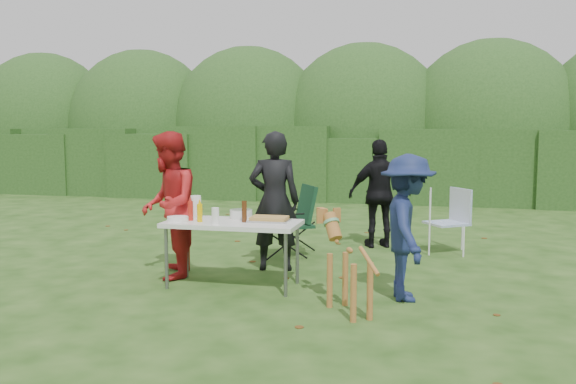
% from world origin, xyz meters
% --- Properties ---
extents(ground, '(80.00, 80.00, 0.00)m').
position_xyz_m(ground, '(0.00, 0.00, 0.00)').
color(ground, '#1E4211').
extents(hedge_row, '(22.00, 1.40, 1.70)m').
position_xyz_m(hedge_row, '(0.00, 8.00, 0.85)').
color(hedge_row, '#23471C').
rests_on(hedge_row, ground).
extents(shrub_backdrop, '(20.00, 2.60, 3.20)m').
position_xyz_m(shrub_backdrop, '(0.00, 9.60, 1.60)').
color(shrub_backdrop, '#3D6628').
rests_on(shrub_backdrop, ground).
extents(folding_table, '(1.50, 0.70, 0.74)m').
position_xyz_m(folding_table, '(-0.32, -0.20, 0.69)').
color(folding_table, silver).
rests_on(folding_table, ground).
extents(person_cook, '(0.70, 0.53, 1.74)m').
position_xyz_m(person_cook, '(-0.08, 0.69, 0.87)').
color(person_cook, black).
rests_on(person_cook, ground).
extents(person_red_jacket, '(0.90, 1.02, 1.74)m').
position_xyz_m(person_red_jacket, '(-1.19, 0.01, 0.87)').
color(person_red_jacket, red).
rests_on(person_red_jacket, ground).
extents(person_black_puffy, '(1.02, 0.71, 1.61)m').
position_xyz_m(person_black_puffy, '(1.08, 2.45, 0.80)').
color(person_black_puffy, black).
rests_on(person_black_puffy, ground).
extents(child, '(0.73, 1.07, 1.52)m').
position_xyz_m(child, '(1.60, -0.27, 0.76)').
color(child, navy).
rests_on(child, ground).
extents(dog, '(0.90, 1.04, 0.94)m').
position_xyz_m(dog, '(1.09, -0.90, 0.47)').
color(dog, '#A46830').
rests_on(dog, ground).
extents(camping_chair, '(0.86, 0.86, 1.00)m').
position_xyz_m(camping_chair, '(-0.06, 1.49, 0.50)').
color(camping_chair, '#143922').
rests_on(camping_chair, ground).
extents(lawn_chair, '(0.76, 0.76, 0.93)m').
position_xyz_m(lawn_chair, '(2.04, 2.27, 0.46)').
color(lawn_chair, '#456BAD').
rests_on(lawn_chair, ground).
extents(food_tray, '(0.45, 0.30, 0.02)m').
position_xyz_m(food_tray, '(0.08, -0.11, 0.75)').
color(food_tray, '#B7B7BA').
rests_on(food_tray, folding_table).
extents(focaccia_bread, '(0.40, 0.26, 0.04)m').
position_xyz_m(focaccia_bread, '(0.08, -0.11, 0.78)').
color(focaccia_bread, '#BC8E46').
rests_on(focaccia_bread, food_tray).
extents(mustard_bottle, '(0.06, 0.06, 0.20)m').
position_xyz_m(mustard_bottle, '(-0.67, -0.32, 0.84)').
color(mustard_bottle, '#E3B401').
rests_on(mustard_bottle, folding_table).
extents(ketchup_bottle, '(0.06, 0.06, 0.22)m').
position_xyz_m(ketchup_bottle, '(-0.81, -0.25, 0.85)').
color(ketchup_bottle, '#B01E16').
rests_on(ketchup_bottle, folding_table).
extents(beer_bottle, '(0.06, 0.06, 0.24)m').
position_xyz_m(beer_bottle, '(-0.18, -0.22, 0.86)').
color(beer_bottle, '#47230F').
rests_on(beer_bottle, folding_table).
extents(paper_towel_roll, '(0.12, 0.12, 0.26)m').
position_xyz_m(paper_towel_roll, '(-0.82, -0.06, 0.87)').
color(paper_towel_roll, white).
rests_on(paper_towel_roll, folding_table).
extents(cup_stack, '(0.08, 0.08, 0.18)m').
position_xyz_m(cup_stack, '(-0.44, -0.43, 0.83)').
color(cup_stack, white).
rests_on(cup_stack, folding_table).
extents(pasta_bowl, '(0.26, 0.26, 0.10)m').
position_xyz_m(pasta_bowl, '(-0.31, 0.05, 0.79)').
color(pasta_bowl, silver).
rests_on(pasta_bowl, folding_table).
extents(plate_stack, '(0.24, 0.24, 0.05)m').
position_xyz_m(plate_stack, '(-0.93, -0.32, 0.77)').
color(plate_stack, white).
rests_on(plate_stack, folding_table).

